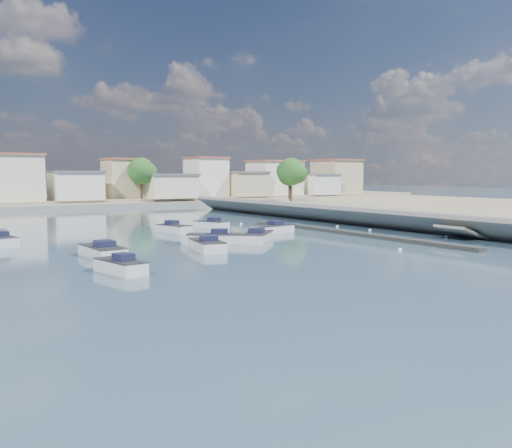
{
  "coord_description": "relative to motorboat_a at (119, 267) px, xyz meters",
  "views": [
    {
      "loc": [
        -31.55,
        -31.11,
        6.11
      ],
      "look_at": [
        -3.01,
        14.58,
        1.4
      ],
      "focal_mm": 40.0,
      "sensor_mm": 36.0,
      "label": 1
    }
  ],
  "objects": [
    {
      "name": "ground",
      "position": [
        20.24,
        36.86,
        -0.38
      ],
      "size": [
        400.0,
        400.0,
        0.0
      ],
      "primitive_type": "plane",
      "color": "#304761",
      "rests_on": "ground"
    },
    {
      "name": "seawall_walkway",
      "position": [
        38.74,
        9.86,
        0.52
      ],
      "size": [
        5.0,
        90.0,
        1.8
      ],
      "primitive_type": "cube",
      "color": "slate",
      "rests_on": "ground"
    },
    {
      "name": "breakwater",
      "position": [
        27.15,
        9.55,
        -0.21
      ],
      "size": [
        2.0,
        31.02,
        0.35
      ],
      "color": "black",
      "rests_on": "ground"
    },
    {
      "name": "far_shore_land",
      "position": [
        20.24,
        88.86,
        0.32
      ],
      "size": [
        160.0,
        40.0,
        1.4
      ],
      "primitive_type": "cube",
      "color": "gray",
      "rests_on": "ground"
    },
    {
      "name": "far_shore_quay",
      "position": [
        20.24,
        67.86,
        0.02
      ],
      "size": [
        160.0,
        2.5,
        0.8
      ],
      "primitive_type": "cube",
      "color": "slate",
      "rests_on": "ground"
    },
    {
      "name": "far_town",
      "position": [
        30.96,
        73.78,
        4.56
      ],
      "size": [
        113.01,
        12.8,
        8.35
      ],
      "color": "beige",
      "rests_on": "far_shore_land"
    },
    {
      "name": "shore_trees",
      "position": [
        28.58,
        64.98,
        5.84
      ],
      "size": [
        74.56,
        38.32,
        7.92
      ],
      "color": "#38281E",
      "rests_on": "ground"
    },
    {
      "name": "motorboat_a",
      "position": [
        0.0,
        0.0,
        0.0
      ],
      "size": [
        2.36,
        4.6,
        1.48
      ],
      "color": "silver",
      "rests_on": "ground"
    },
    {
      "name": "motorboat_b",
      "position": [
        9.46,
        6.63,
        -0.0
      ],
      "size": [
        2.79,
        5.43,
        1.48
      ],
      "color": "silver",
      "rests_on": "ground"
    },
    {
      "name": "motorboat_c",
      "position": [
        11.98,
        10.58,
        0.0
      ],
      "size": [
        5.06,
        4.21,
        1.48
      ],
      "color": "silver",
      "rests_on": "ground"
    },
    {
      "name": "motorboat_d",
      "position": [
        21.23,
        14.94,
        -0.0
      ],
      "size": [
        5.26,
        2.67,
        1.48
      ],
      "color": "silver",
      "rests_on": "ground"
    },
    {
      "name": "motorboat_e",
      "position": [
        1.17,
        7.54,
        -0.0
      ],
      "size": [
        2.31,
        5.74,
        1.48
      ],
      "color": "silver",
      "rests_on": "ground"
    },
    {
      "name": "motorboat_f",
      "position": [
        18.3,
        23.12,
        -0.0
      ],
      "size": [
        3.16,
        4.49,
        1.48
      ],
      "color": "silver",
      "rests_on": "ground"
    },
    {
      "name": "motorboat_g",
      "position": [
        12.97,
        20.47,
        0.0
      ],
      "size": [
        2.59,
        4.83,
        1.48
      ],
      "color": "silver",
      "rests_on": "ground"
    },
    {
      "name": "motorboat_h",
      "position": [
        16.33,
        9.59,
        -0.0
      ],
      "size": [
        5.02,
        5.06,
        1.48
      ],
      "color": "silver",
      "rests_on": "ground"
    },
    {
      "name": "mooring_buoys",
      "position": [
        27.03,
        12.61,
        -0.33
      ],
      "size": [
        14.15,
        27.72,
        0.34
      ],
      "color": "white",
      "rests_on": "ground"
    }
  ]
}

